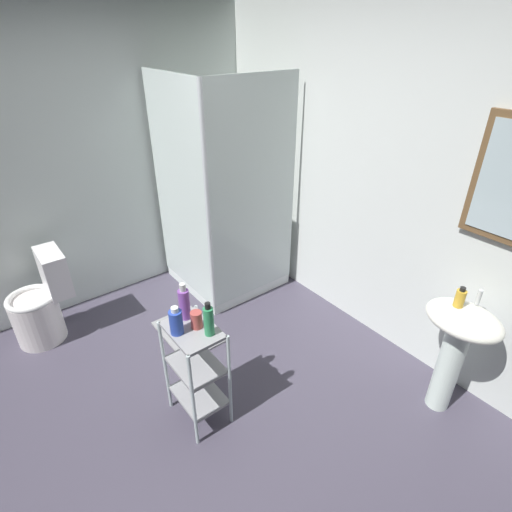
{
  "coord_description": "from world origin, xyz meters",
  "views": [
    {
      "loc": [
        1.65,
        -0.64,
        2.29
      ],
      "look_at": [
        -0.25,
        0.84,
        0.9
      ],
      "focal_mm": 27.97,
      "sensor_mm": 36.0,
      "label": 1
    }
  ],
  "objects_px": {
    "pedestal_sink": "(457,340)",
    "body_wash_bottle_green": "(209,320)",
    "storage_cart": "(196,366)",
    "hand_soap_bottle": "(460,298)",
    "rinse_cup": "(196,320)",
    "conditioner_bottle_purple": "(184,303)",
    "toilet": "(41,306)",
    "bath_mat": "(188,332)",
    "shampoo_bottle_blue": "(176,322)",
    "shower_stall": "(223,245)"
  },
  "relations": [
    {
      "from": "storage_cart",
      "to": "bath_mat",
      "type": "xyz_separation_m",
      "value": [
        -0.78,
        0.34,
        -0.43
      ]
    },
    {
      "from": "hand_soap_bottle",
      "to": "bath_mat",
      "type": "relative_size",
      "value": 0.23
    },
    {
      "from": "shampoo_bottle_blue",
      "to": "rinse_cup",
      "type": "relative_size",
      "value": 1.69
    },
    {
      "from": "conditioner_bottle_purple",
      "to": "body_wash_bottle_green",
      "type": "relative_size",
      "value": 1.12
    },
    {
      "from": "shower_stall",
      "to": "shampoo_bottle_blue",
      "type": "distance_m",
      "value": 1.63
    },
    {
      "from": "storage_cart",
      "to": "rinse_cup",
      "type": "bearing_deg",
      "value": 89.0
    },
    {
      "from": "storage_cart",
      "to": "conditioner_bottle_purple",
      "type": "height_order",
      "value": "conditioner_bottle_purple"
    },
    {
      "from": "shower_stall",
      "to": "bath_mat",
      "type": "relative_size",
      "value": 3.33
    },
    {
      "from": "conditioner_bottle_purple",
      "to": "body_wash_bottle_green",
      "type": "height_order",
      "value": "conditioner_bottle_purple"
    },
    {
      "from": "shower_stall",
      "to": "toilet",
      "type": "bearing_deg",
      "value": -99.83
    },
    {
      "from": "toilet",
      "to": "pedestal_sink",
      "type": "bearing_deg",
      "value": 38.94
    },
    {
      "from": "shower_stall",
      "to": "pedestal_sink",
      "type": "distance_m",
      "value": 2.16
    },
    {
      "from": "shampoo_bottle_blue",
      "to": "bath_mat",
      "type": "bearing_deg",
      "value": 150.67
    },
    {
      "from": "pedestal_sink",
      "to": "bath_mat",
      "type": "relative_size",
      "value": 1.35
    },
    {
      "from": "conditioner_bottle_purple",
      "to": "rinse_cup",
      "type": "bearing_deg",
      "value": 4.65
    },
    {
      "from": "shower_stall",
      "to": "hand_soap_bottle",
      "type": "bearing_deg",
      "value": 9.52
    },
    {
      "from": "pedestal_sink",
      "to": "body_wash_bottle_green",
      "type": "distance_m",
      "value": 1.56
    },
    {
      "from": "conditioner_bottle_purple",
      "to": "hand_soap_bottle",
      "type": "bearing_deg",
      "value": 52.98
    },
    {
      "from": "hand_soap_bottle",
      "to": "rinse_cup",
      "type": "distance_m",
      "value": 1.59
    },
    {
      "from": "shampoo_bottle_blue",
      "to": "rinse_cup",
      "type": "distance_m",
      "value": 0.12
    },
    {
      "from": "hand_soap_bottle",
      "to": "rinse_cup",
      "type": "relative_size",
      "value": 1.26
    },
    {
      "from": "toilet",
      "to": "body_wash_bottle_green",
      "type": "xyz_separation_m",
      "value": [
        1.56,
        0.66,
        0.52
      ]
    },
    {
      "from": "toilet",
      "to": "hand_soap_bottle",
      "type": "height_order",
      "value": "hand_soap_bottle"
    },
    {
      "from": "shower_stall",
      "to": "conditioner_bottle_purple",
      "type": "height_order",
      "value": "shower_stall"
    },
    {
      "from": "shower_stall",
      "to": "body_wash_bottle_green",
      "type": "height_order",
      "value": "shower_stall"
    },
    {
      "from": "pedestal_sink",
      "to": "rinse_cup",
      "type": "relative_size",
      "value": 7.52
    },
    {
      "from": "pedestal_sink",
      "to": "toilet",
      "type": "height_order",
      "value": "pedestal_sink"
    },
    {
      "from": "toilet",
      "to": "shampoo_bottle_blue",
      "type": "distance_m",
      "value": 1.61
    },
    {
      "from": "pedestal_sink",
      "to": "body_wash_bottle_green",
      "type": "bearing_deg",
      "value": -123.27
    },
    {
      "from": "conditioner_bottle_purple",
      "to": "bath_mat",
      "type": "relative_size",
      "value": 0.41
    },
    {
      "from": "pedestal_sink",
      "to": "toilet",
      "type": "distance_m",
      "value": 3.1
    },
    {
      "from": "conditioner_bottle_purple",
      "to": "body_wash_bottle_green",
      "type": "distance_m",
      "value": 0.22
    },
    {
      "from": "storage_cart",
      "to": "bath_mat",
      "type": "distance_m",
      "value": 0.95
    },
    {
      "from": "shampoo_bottle_blue",
      "to": "bath_mat",
      "type": "height_order",
      "value": "shampoo_bottle_blue"
    },
    {
      "from": "bath_mat",
      "to": "pedestal_sink",
      "type": "bearing_deg",
      "value": 30.33
    },
    {
      "from": "shower_stall",
      "to": "pedestal_sink",
      "type": "xyz_separation_m",
      "value": [
        2.13,
        0.34,
        0.12
      ]
    },
    {
      "from": "conditioner_bottle_purple",
      "to": "rinse_cup",
      "type": "height_order",
      "value": "conditioner_bottle_purple"
    },
    {
      "from": "storage_cart",
      "to": "shampoo_bottle_blue",
      "type": "bearing_deg",
      "value": -107.13
    },
    {
      "from": "shower_stall",
      "to": "hand_soap_bottle",
      "type": "distance_m",
      "value": 2.14
    },
    {
      "from": "shower_stall",
      "to": "hand_soap_bottle",
      "type": "relative_size",
      "value": 14.74
    },
    {
      "from": "toilet",
      "to": "conditioner_bottle_purple",
      "type": "distance_m",
      "value": 1.58
    },
    {
      "from": "body_wash_bottle_green",
      "to": "bath_mat",
      "type": "relative_size",
      "value": 0.37
    },
    {
      "from": "pedestal_sink",
      "to": "shampoo_bottle_blue",
      "type": "height_order",
      "value": "shampoo_bottle_blue"
    },
    {
      "from": "pedestal_sink",
      "to": "toilet",
      "type": "relative_size",
      "value": 1.07
    },
    {
      "from": "toilet",
      "to": "body_wash_bottle_green",
      "type": "bearing_deg",
      "value": 22.9
    },
    {
      "from": "toilet",
      "to": "shampoo_bottle_blue",
      "type": "relative_size",
      "value": 4.18
    },
    {
      "from": "shampoo_bottle_blue",
      "to": "shower_stall",
      "type": "bearing_deg",
      "value": 136.95
    },
    {
      "from": "pedestal_sink",
      "to": "hand_soap_bottle",
      "type": "distance_m",
      "value": 0.3
    },
    {
      "from": "storage_cart",
      "to": "pedestal_sink",
      "type": "bearing_deg",
      "value": 55.0
    },
    {
      "from": "shower_stall",
      "to": "body_wash_bottle_green",
      "type": "xyz_separation_m",
      "value": [
        1.29,
        -0.94,
        0.37
      ]
    }
  ]
}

